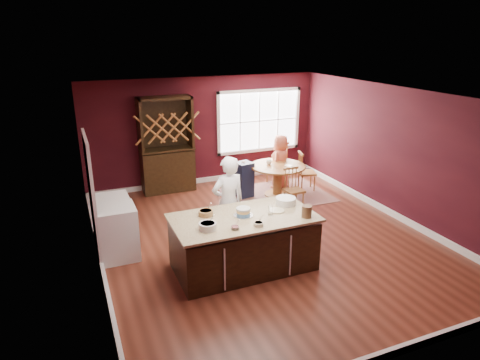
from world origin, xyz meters
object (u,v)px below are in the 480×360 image
Objects in this scene: chair_south at (294,189)px; toddler at (243,162)px; baker at (228,203)px; hutch at (167,145)px; dryer at (113,219)px; chair_east at (307,171)px; layer_cake at (243,212)px; chair_north at (277,162)px; high_chair at (244,179)px; kitchen_island at (244,244)px; washer at (118,233)px; dining_table at (278,174)px; seated_woman at (280,162)px.

toddler is at bearing 118.19° from chair_south.
hutch is at bearing -90.46° from baker.
dryer is (-3.88, -0.12, -0.01)m from chair_south.
hutch is (-3.17, 1.26, 0.66)m from chair_east.
layer_cake is at bearing -85.94° from hutch.
baker reaches higher than chair_north.
baker is at bearing -130.18° from high_chair.
layer_cake is 4.05m from hutch.
kitchen_island is at bearing -43.75° from dryer.
dryer is at bearing 136.25° from kitchen_island.
chair_east is (2.85, 2.03, -0.37)m from baker.
chair_east is 1.06× the size of chair_south.
hutch reaches higher than kitchen_island.
washer is at bearing -160.22° from high_chair.
seated_woman is (0.30, 0.44, 0.14)m from dining_table.
layer_cake is 2.61m from dryer.
chair_south is at bearing 47.66° from chair_north.
baker is at bearing 10.15° from seated_woman.
baker is (-2.01, -1.96, 0.32)m from dining_table.
chair_east is at bearing 109.28° from seated_woman.
layer_cake reaches higher than dryer.
chair_east reaches higher than chair_south.
baker reaches higher than washer.
dining_table is 0.86m from chair_south.
toddler reaches higher than washer.
layer_cake is at bearing -126.85° from dining_table.
seated_woman is 1.55× the size of high_chair.
baker is 1.97m from washer.
chair_east reaches higher than kitchen_island.
chair_north is at bearing 29.62° from washer.
high_chair is 0.39m from toddler.
baker is 1.91× the size of dryer.
dining_table is 0.94m from chair_north.
baker is at bearing -27.45° from dryer.
baker is at bearing 140.93° from chair_east.
chair_south is 3.88m from dryer.
washer is at bearing 148.47° from kitchen_island.
chair_east is 0.69m from seated_woman.
layer_cake is 0.24× the size of seated_woman.
dryer is at bearing -157.22° from toddler.
high_chair is at bearing -0.48° from chair_north.
layer_cake is 0.30× the size of chair_north.
hutch is (-2.73, 0.48, 0.61)m from chair_north.
kitchen_island is 3.98m from seated_woman.
baker is at bearing -10.37° from washer.
seated_woman is 2.81m from hutch.
chair_south is 1.31m from high_chair.
washer is (-4.75, -1.68, -0.02)m from chair_east.
chair_east is at bearing -16.68° from high_chair.
baker reaches higher than chair_south.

